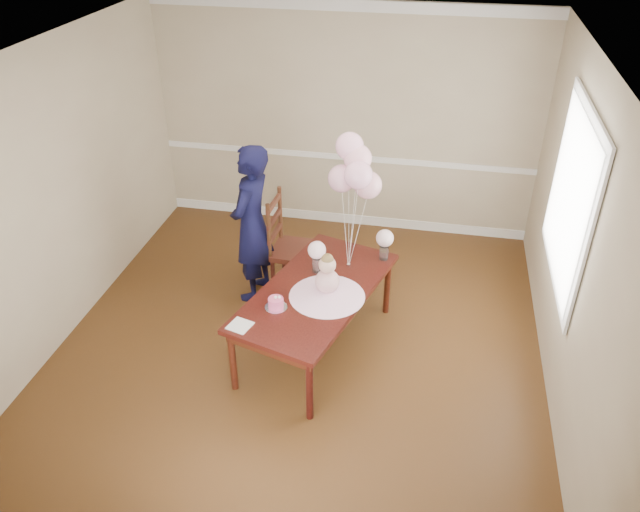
{
  "coord_description": "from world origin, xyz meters",
  "views": [
    {
      "loc": [
        1.09,
        -4.44,
        3.9
      ],
      "look_at": [
        0.2,
        -0.0,
        1.05
      ],
      "focal_mm": 35.0,
      "sensor_mm": 36.0,
      "label": 1
    }
  ],
  "objects_px": {
    "dining_chair_seat": "(296,251)",
    "woman": "(252,224)",
    "dining_table_top": "(316,291)",
    "birthday_cake": "(276,303)"
  },
  "relations": [
    {
      "from": "dining_chair_seat",
      "to": "woman",
      "type": "xyz_separation_m",
      "value": [
        -0.41,
        -0.15,
        0.35
      ]
    },
    {
      "from": "birthday_cake",
      "to": "woman",
      "type": "xyz_separation_m",
      "value": [
        -0.53,
        1.07,
        0.12
      ]
    },
    {
      "from": "dining_table_top",
      "to": "woman",
      "type": "xyz_separation_m",
      "value": [
        -0.81,
        0.74,
        0.2
      ]
    },
    {
      "from": "birthday_cake",
      "to": "woman",
      "type": "height_order",
      "value": "woman"
    },
    {
      "from": "woman",
      "to": "dining_table_top",
      "type": "bearing_deg",
      "value": 55.14
    },
    {
      "from": "dining_table_top",
      "to": "birthday_cake",
      "type": "relative_size",
      "value": 13.33
    },
    {
      "from": "dining_chair_seat",
      "to": "woman",
      "type": "relative_size",
      "value": 0.28
    },
    {
      "from": "dining_table_top",
      "to": "dining_chair_seat",
      "type": "distance_m",
      "value": 0.99
    },
    {
      "from": "dining_table_top",
      "to": "woman",
      "type": "distance_m",
      "value": 1.11
    },
    {
      "from": "dining_table_top",
      "to": "woman",
      "type": "relative_size",
      "value": 1.06
    }
  ]
}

